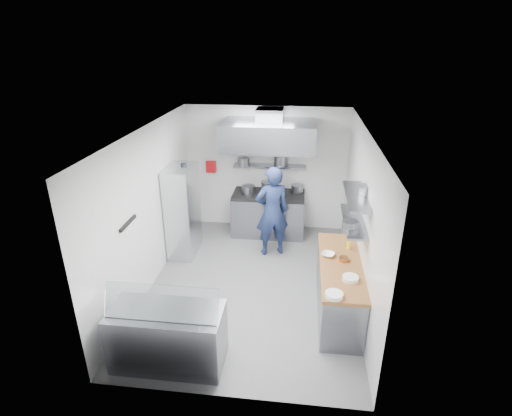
# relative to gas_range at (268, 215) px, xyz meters

# --- Properties ---
(floor) EXTENTS (5.00, 5.00, 0.00)m
(floor) POSITION_rel_gas_range_xyz_m (-0.10, -2.10, -0.45)
(floor) COLOR #555558
(floor) RESTS_ON ground
(ceiling) EXTENTS (5.00, 5.00, 0.00)m
(ceiling) POSITION_rel_gas_range_xyz_m (-0.10, -2.10, 2.35)
(ceiling) COLOR silver
(ceiling) RESTS_ON wall_back
(wall_back) EXTENTS (3.60, 2.80, 0.02)m
(wall_back) POSITION_rel_gas_range_xyz_m (-0.10, 0.40, 0.95)
(wall_back) COLOR white
(wall_back) RESTS_ON floor
(wall_front) EXTENTS (3.60, 2.80, 0.02)m
(wall_front) POSITION_rel_gas_range_xyz_m (-0.10, -4.60, 0.95)
(wall_front) COLOR white
(wall_front) RESTS_ON floor
(wall_left) EXTENTS (2.80, 5.00, 0.02)m
(wall_left) POSITION_rel_gas_range_xyz_m (-1.90, -2.10, 0.95)
(wall_left) COLOR white
(wall_left) RESTS_ON floor
(wall_right) EXTENTS (2.80, 5.00, 0.02)m
(wall_right) POSITION_rel_gas_range_xyz_m (1.70, -2.10, 0.95)
(wall_right) COLOR white
(wall_right) RESTS_ON floor
(gas_range) EXTENTS (1.60, 0.80, 0.90)m
(gas_range) POSITION_rel_gas_range_xyz_m (0.00, 0.00, 0.00)
(gas_range) COLOR gray
(gas_range) RESTS_ON floor
(cooktop) EXTENTS (1.57, 0.78, 0.06)m
(cooktop) POSITION_rel_gas_range_xyz_m (0.00, 0.00, 0.48)
(cooktop) COLOR black
(cooktop) RESTS_ON gas_range
(stock_pot_left) EXTENTS (0.29, 0.29, 0.20)m
(stock_pot_left) POSITION_rel_gas_range_xyz_m (-0.44, -0.09, 0.61)
(stock_pot_left) COLOR slate
(stock_pot_left) RESTS_ON cooktop
(stock_pot_mid) EXTENTS (0.31, 0.31, 0.24)m
(stock_pot_mid) POSITION_rel_gas_range_xyz_m (-0.02, 0.12, 0.63)
(stock_pot_mid) COLOR slate
(stock_pot_mid) RESTS_ON cooktop
(stock_pot_right) EXTENTS (0.26, 0.26, 0.16)m
(stock_pot_right) POSITION_rel_gas_range_xyz_m (0.62, 0.19, 0.59)
(stock_pot_right) COLOR slate
(stock_pot_right) RESTS_ON cooktop
(over_range_shelf) EXTENTS (1.60, 0.30, 0.04)m
(over_range_shelf) POSITION_rel_gas_range_xyz_m (0.00, 0.24, 1.07)
(over_range_shelf) COLOR gray
(over_range_shelf) RESTS_ON wall_back
(shelf_pot_a) EXTENTS (0.24, 0.24, 0.18)m
(shelf_pot_a) POSITION_rel_gas_range_xyz_m (-0.57, 0.11, 1.18)
(shelf_pot_a) COLOR slate
(shelf_pot_a) RESTS_ON over_range_shelf
(shelf_pot_b) EXTENTS (0.30, 0.30, 0.22)m
(shelf_pot_b) POSITION_rel_gas_range_xyz_m (0.24, 0.29, 1.20)
(shelf_pot_b) COLOR slate
(shelf_pot_b) RESTS_ON over_range_shelf
(extractor_hood) EXTENTS (1.90, 1.15, 0.55)m
(extractor_hood) POSITION_rel_gas_range_xyz_m (0.00, -0.18, 1.85)
(extractor_hood) COLOR gray
(extractor_hood) RESTS_ON wall_back
(hood_duct) EXTENTS (0.55, 0.55, 0.24)m
(hood_duct) POSITION_rel_gas_range_xyz_m (0.00, 0.05, 2.23)
(hood_duct) COLOR slate
(hood_duct) RESTS_ON extractor_hood
(red_firebox) EXTENTS (0.22, 0.10, 0.26)m
(red_firebox) POSITION_rel_gas_range_xyz_m (-1.35, 0.34, 0.97)
(red_firebox) COLOR red
(red_firebox) RESTS_ON wall_back
(chef) EXTENTS (0.79, 0.65, 1.87)m
(chef) POSITION_rel_gas_range_xyz_m (0.15, -0.92, 0.48)
(chef) COLOR #19254B
(chef) RESTS_ON floor
(wire_rack) EXTENTS (0.50, 0.90, 1.85)m
(wire_rack) POSITION_rel_gas_range_xyz_m (-1.63, -1.09, 0.48)
(wire_rack) COLOR silver
(wire_rack) RESTS_ON floor
(rack_bin_a) EXTENTS (0.16, 0.20, 0.18)m
(rack_bin_a) POSITION_rel_gas_range_xyz_m (-1.63, -1.18, 0.35)
(rack_bin_a) COLOR white
(rack_bin_a) RESTS_ON wire_rack
(rack_bin_b) EXTENTS (0.14, 0.17, 0.15)m
(rack_bin_b) POSITION_rel_gas_range_xyz_m (-1.63, -0.81, 0.85)
(rack_bin_b) COLOR yellow
(rack_bin_b) RESTS_ON wire_rack
(rack_jar) EXTENTS (0.11, 0.11, 0.18)m
(rack_jar) POSITION_rel_gas_range_xyz_m (-1.58, -0.98, 1.35)
(rack_jar) COLOR black
(rack_jar) RESTS_ON wire_rack
(knife_strip) EXTENTS (0.04, 0.55, 0.05)m
(knife_strip) POSITION_rel_gas_range_xyz_m (-1.88, -3.00, 1.10)
(knife_strip) COLOR black
(knife_strip) RESTS_ON wall_left
(prep_counter_base) EXTENTS (0.62, 2.00, 0.84)m
(prep_counter_base) POSITION_rel_gas_range_xyz_m (1.38, -2.70, -0.03)
(prep_counter_base) COLOR gray
(prep_counter_base) RESTS_ON floor
(prep_counter_top) EXTENTS (0.65, 2.04, 0.06)m
(prep_counter_top) POSITION_rel_gas_range_xyz_m (1.38, -2.70, 0.42)
(prep_counter_top) COLOR brown
(prep_counter_top) RESTS_ON prep_counter_base
(plate_stack_a) EXTENTS (0.25, 0.25, 0.06)m
(plate_stack_a) POSITION_rel_gas_range_xyz_m (1.22, -3.59, 0.48)
(plate_stack_a) COLOR white
(plate_stack_a) RESTS_ON prep_counter_top
(plate_stack_b) EXTENTS (0.23, 0.23, 0.06)m
(plate_stack_b) POSITION_rel_gas_range_xyz_m (1.48, -3.16, 0.48)
(plate_stack_b) COLOR white
(plate_stack_b) RESTS_ON prep_counter_top
(copper_pan) EXTENTS (0.15, 0.15, 0.06)m
(copper_pan) POSITION_rel_gas_range_xyz_m (1.42, -2.61, 0.48)
(copper_pan) COLOR #B76E33
(copper_pan) RESTS_ON prep_counter_top
(squeeze_bottle) EXTENTS (0.06, 0.06, 0.18)m
(squeeze_bottle) POSITION_rel_gas_range_xyz_m (1.54, -2.20, 0.54)
(squeeze_bottle) COLOR yellow
(squeeze_bottle) RESTS_ON prep_counter_top
(mixing_bowl) EXTENTS (0.26, 0.26, 0.05)m
(mixing_bowl) POSITION_rel_gas_range_xyz_m (1.19, -2.49, 0.47)
(mixing_bowl) COLOR white
(mixing_bowl) RESTS_ON prep_counter_top
(wall_shelf_lower) EXTENTS (0.30, 1.30, 0.04)m
(wall_shelf_lower) POSITION_rel_gas_range_xyz_m (1.54, -2.40, 1.05)
(wall_shelf_lower) COLOR gray
(wall_shelf_lower) RESTS_ON wall_right
(wall_shelf_upper) EXTENTS (0.30, 1.30, 0.04)m
(wall_shelf_upper) POSITION_rel_gas_range_xyz_m (1.54, -2.40, 1.47)
(wall_shelf_upper) COLOR gray
(wall_shelf_upper) RESTS_ON wall_right
(shelf_pot_c) EXTENTS (0.24, 0.24, 0.10)m
(shelf_pot_c) POSITION_rel_gas_range_xyz_m (1.46, -2.67, 1.12)
(shelf_pot_c) COLOR slate
(shelf_pot_c) RESTS_ON wall_shelf_lower
(shelf_pot_d) EXTENTS (0.27, 0.27, 0.14)m
(shelf_pot_d) POSITION_rel_gas_range_xyz_m (1.71, -2.36, 1.56)
(shelf_pot_d) COLOR slate
(shelf_pot_d) RESTS_ON wall_shelf_upper
(display_case) EXTENTS (1.50, 0.70, 0.85)m
(display_case) POSITION_rel_gas_range_xyz_m (-0.98, -4.10, -0.03)
(display_case) COLOR gray
(display_case) RESTS_ON floor
(display_glass) EXTENTS (1.47, 0.19, 0.42)m
(display_glass) POSITION_rel_gas_range_xyz_m (-0.98, -4.22, 0.62)
(display_glass) COLOR silver
(display_glass) RESTS_ON display_case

